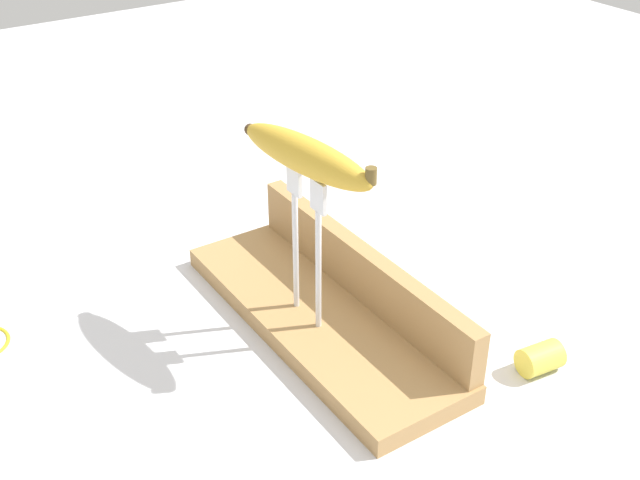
{
  "coord_description": "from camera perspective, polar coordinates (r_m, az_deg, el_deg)",
  "views": [
    {
      "loc": [
        0.66,
        -0.44,
        0.6
      ],
      "look_at": [
        0.0,
        0.0,
        0.12
      ],
      "focal_mm": 44.97,
      "sensor_mm": 36.0,
      "label": 1
    }
  ],
  "objects": [
    {
      "name": "ground_plane",
      "position": [
        0.99,
        0.0,
        -6.14
      ],
      "size": [
        3.0,
        3.0,
        0.0
      ],
      "primitive_type": "plane",
      "color": "silver"
    },
    {
      "name": "banana_raised_center",
      "position": [
        0.86,
        -1.02,
        6.03
      ],
      "size": [
        0.2,
        0.07,
        0.04
      ],
      "color": "gold",
      "rests_on": "fork_stand_center"
    },
    {
      "name": "wooden_board",
      "position": [
        0.99,
        0.0,
        -5.58
      ],
      "size": [
        0.43,
        0.15,
        0.02
      ],
      "primitive_type": "cube",
      "color": "#A87F4C",
      "rests_on": "ground"
    },
    {
      "name": "banana_chunk_near",
      "position": [
        0.95,
        15.45,
        -8.1
      ],
      "size": [
        0.04,
        0.05,
        0.03
      ],
      "color": "#DBD147",
      "rests_on": "ground"
    },
    {
      "name": "fork_stand_center",
      "position": [
        0.91,
        -0.96,
        0.42
      ],
      "size": [
        0.07,
        0.01,
        0.19
      ],
      "color": "silver",
      "rests_on": "wooden_board"
    },
    {
      "name": "board_backstop",
      "position": [
        0.99,
        2.99,
        -2.24
      ],
      "size": [
        0.42,
        0.02,
        0.07
      ],
      "primitive_type": "cube",
      "color": "#A87F4C",
      "rests_on": "wooden_board"
    }
  ]
}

